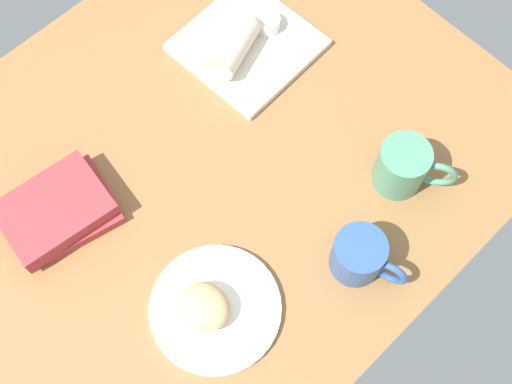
{
  "coord_description": "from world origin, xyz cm",
  "views": [
    {
      "loc": [
        30.87,
        43.68,
        114.26
      ],
      "look_at": [
        -0.52,
        11.11,
        7.0
      ],
      "focal_mm": 46.87,
      "sensor_mm": 36.0,
      "label": 1
    }
  ],
  "objects": [
    {
      "name": "second_mug",
      "position": [
        -4.52,
        31.79,
        8.42
      ],
      "size": [
        8.86,
        13.29,
        8.63
      ],
      "color": "#2D518C",
      "rests_on": "dining_table"
    },
    {
      "name": "dining_table",
      "position": [
        0.0,
        0.0,
        2.0
      ],
      "size": [
        110.0,
        90.0,
        4.0
      ],
      "primitive_type": "cube",
      "color": "olive",
      "rests_on": "ground"
    },
    {
      "name": "coffee_mug",
      "position": [
        -21.7,
        26.2,
        9.17
      ],
      "size": [
        10.17,
        13.02,
        10.12
      ],
      "color": "#4C8C6B",
      "rests_on": "dining_table"
    },
    {
      "name": "scone_pastry",
      "position": [
        19.76,
        19.99,
        7.85
      ],
      "size": [
        9.44,
        10.34,
        4.9
      ],
      "primitive_type": "ellipsoid",
      "rotation": [
        0.0,
        0.0,
        4.92
      ],
      "color": "tan",
      "rests_on": "round_plate"
    },
    {
      "name": "square_plate",
      "position": [
        -21.7,
        -13.24,
        4.8
      ],
      "size": [
        24.68,
        24.68,
        1.6
      ],
      "primitive_type": "cube",
      "rotation": [
        0.0,
        0.0,
        0.05
      ],
      "color": "silver",
      "rests_on": "dining_table"
    },
    {
      "name": "round_plate",
      "position": [
        18.28,
        20.91,
        4.7
      ],
      "size": [
        21.98,
        21.98,
        1.4
      ],
      "primitive_type": "cylinder",
      "color": "white",
      "rests_on": "dining_table"
    },
    {
      "name": "breakfast_wrap",
      "position": [
        -17.47,
        -13.26,
        8.89
      ],
      "size": [
        13.34,
        10.19,
        6.57
      ],
      "primitive_type": "cylinder",
      "rotation": [
        1.57,
        0.0,
        1.92
      ],
      "color": "beige",
      "rests_on": "square_plate"
    },
    {
      "name": "book_stack",
      "position": [
        26.61,
        -10.4,
        6.56
      ],
      "size": [
        20.87,
        18.08,
        5.24
      ],
      "color": "#A53338",
      "rests_on": "dining_table"
    },
    {
      "name": "sauce_cup",
      "position": [
        -26.98,
        -13.22,
        7.06
      ],
      "size": [
        5.14,
        5.14,
        2.72
      ],
      "color": "silver",
      "rests_on": "square_plate"
    }
  ]
}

